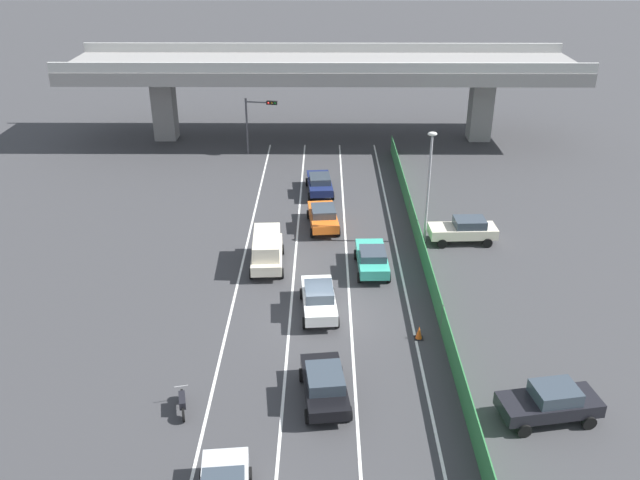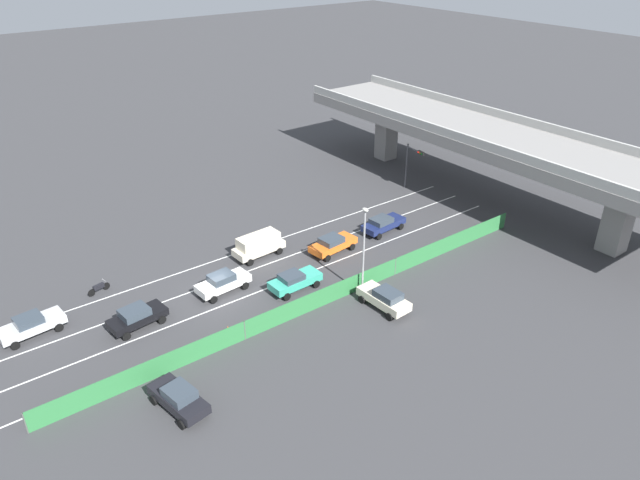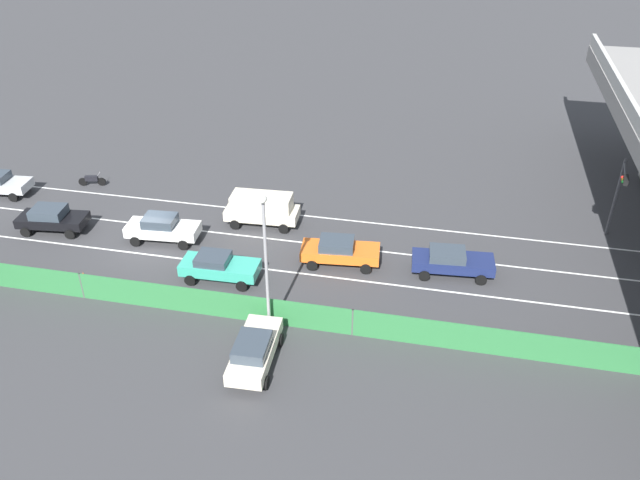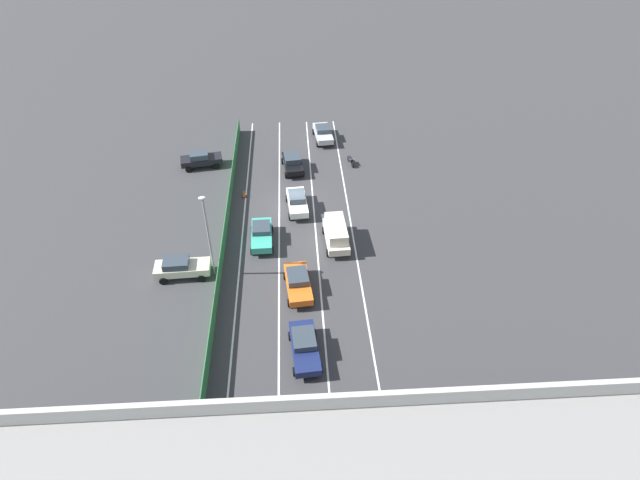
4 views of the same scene
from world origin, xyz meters
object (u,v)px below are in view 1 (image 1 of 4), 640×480
car_sedan_black (325,384)px  motorcycle (182,402)px  car_van_cream (267,249)px  car_taxi_orange (323,216)px  car_sedan_navy (320,183)px  traffic_cone (419,333)px  car_sedan_white (319,298)px  parked_sedan_cream (464,229)px  car_taxi_teal (372,258)px  parked_sedan_dark (550,402)px  street_lamp (429,178)px  traffic_light (257,116)px

car_sedan_black → motorcycle: bearing=-173.0°
car_van_cream → car_taxi_orange: car_van_cream is taller
car_sedan_navy → traffic_cone: size_ratio=6.50×
car_taxi_orange → car_sedan_white: 11.19m
motorcycle → parked_sedan_cream: parked_sedan_cream is taller
car_taxi_teal → car_sedan_navy: bearing=104.5°
car_sedan_white → traffic_cone: car_sedan_white is taller
parked_sedan_dark → street_lamp: size_ratio=0.60×
car_van_cream → traffic_cone: 11.65m
car_sedan_black → car_van_cream: size_ratio=0.93×
car_van_cream → street_lamp: bearing=18.4°
car_taxi_teal → traffic_cone: (1.99, -7.32, -0.53)m
car_taxi_orange → traffic_cone: bearing=-69.8°
car_sedan_navy → car_sedan_white: car_sedan_white is taller
traffic_light → car_taxi_teal: bearing=-67.9°
car_van_cream → traffic_light: traffic_light is taller
traffic_cone → parked_sedan_dark: bearing=-51.5°
parked_sedan_dark → parked_sedan_cream: (-0.43, 17.51, 0.02)m
car_sedan_navy → motorcycle: car_sedan_navy is taller
street_lamp → traffic_cone: size_ratio=10.48×
car_sedan_white → traffic_light: traffic_light is taller
car_sedan_black → car_taxi_orange: 18.58m
car_sedan_white → traffic_light: size_ratio=0.89×
parked_sedan_dark → traffic_light: 39.06m
parked_sedan_dark → street_lamp: (-3.05, 17.46, 3.70)m
parked_sedan_dark → car_taxi_orange: bearing=116.5°
car_taxi_teal → car_taxi_orange: 7.03m
car_sedan_black → traffic_cone: size_ratio=6.07×
parked_sedan_dark → parked_sedan_cream: bearing=91.4°
motorcycle → traffic_light: traffic_light is taller
motorcycle → traffic_light: size_ratio=0.37×
car_van_cream → parked_sedan_dark: size_ratio=1.05×
car_van_cream → car_taxi_teal: car_van_cream is taller
motorcycle → parked_sedan_cream: (15.63, 17.08, 0.48)m
car_sedan_navy → street_lamp: street_lamp is taller
motorcycle → parked_sedan_cream: 23.16m
car_sedan_navy → car_sedan_white: bearing=-89.7°
car_sedan_white → parked_sedan_cream: 13.14m
car_taxi_teal → street_lamp: street_lamp is taller
car_taxi_orange → traffic_light: size_ratio=0.91×
car_van_cream → parked_sedan_dark: car_van_cream is taller
motorcycle → traffic_light: bearing=89.6°
car_sedan_navy → traffic_light: 11.30m
car_taxi_orange → parked_sedan_cream: parked_sedan_cream is taller
street_lamp → traffic_light: bearing=125.2°
parked_sedan_cream → car_taxi_orange: bearing=166.5°
traffic_cone → street_lamp: bearing=80.9°
parked_sedan_dark → traffic_light: bearing=114.0°
car_sedan_navy → parked_sedan_cream: size_ratio=1.05×
car_sedan_navy → car_taxi_teal: bearing=-75.5°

